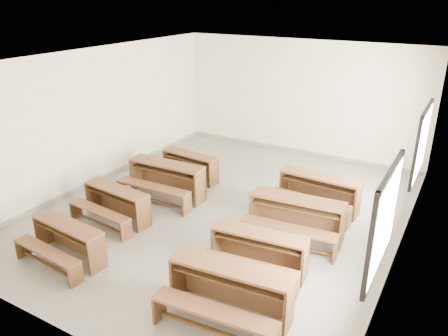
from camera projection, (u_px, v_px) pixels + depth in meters
The scene contains 9 objects.
room at pixel (228, 115), 8.49m from camera, with size 8.50×8.50×3.20m.
desk_set_0 at pixel (67, 239), 7.54m from camera, with size 1.55×0.90×0.67m.
desk_set_1 at pixel (115, 202), 8.85m from camera, with size 1.61×0.95×0.69m.
desk_set_2 at pixel (165, 178), 9.83m from camera, with size 1.83×0.99×0.81m.
desk_set_3 at pixel (189, 165), 10.77m from camera, with size 1.56×0.91×0.67m.
desk_set_4 at pixel (229, 288), 6.18m from camera, with size 1.86×1.08×0.80m.
desk_set_5 at pixel (258, 250), 7.19m from camera, with size 1.68×0.99×0.72m.
desk_set_6 at pixel (296, 215), 8.20m from camera, with size 1.85×1.08×0.80m.
desk_set_7 at pixel (318, 190), 9.26m from camera, with size 1.75×0.98×0.76m.
Camera 1 is at (4.15, -7.19, 4.38)m, focal length 35.00 mm.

